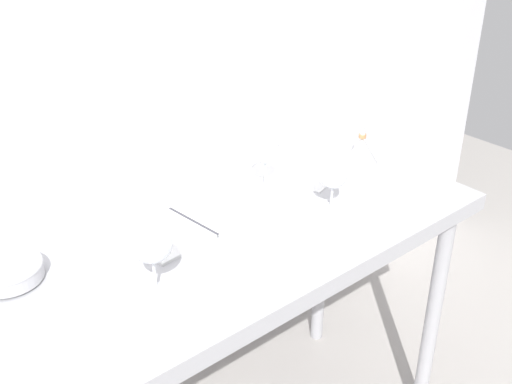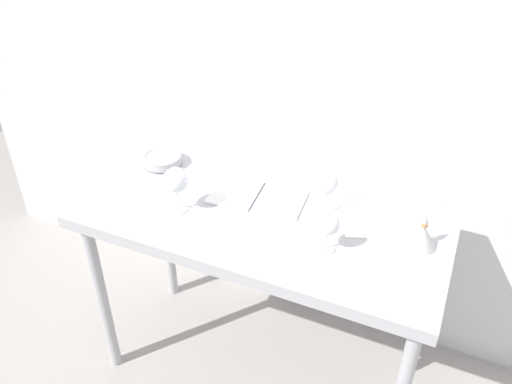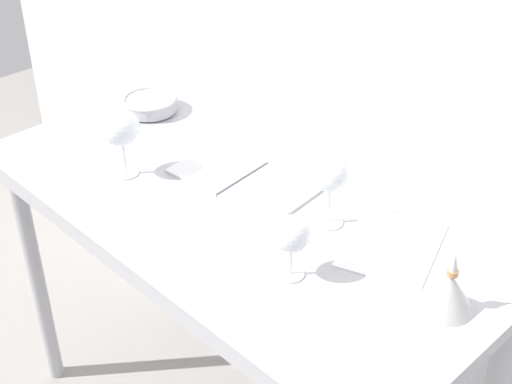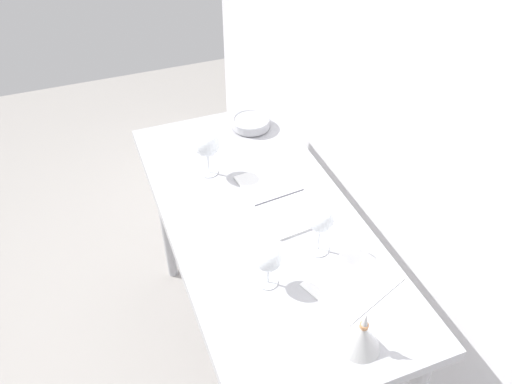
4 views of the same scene
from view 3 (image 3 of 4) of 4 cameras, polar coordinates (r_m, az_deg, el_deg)
back_wall at (r=1.97m, az=8.89°, el=14.53°), size 3.80×0.04×2.60m
steel_counter at (r=1.87m, az=-1.88°, el=-3.66°), size 1.40×0.65×0.90m
wine_glass_near_left at (r=1.90m, az=-10.43°, el=4.82°), size 0.10×0.10×0.19m
wine_glass_far_right at (r=1.69m, az=5.80°, el=1.11°), size 0.08×0.08×0.17m
wine_glass_near_right at (r=1.54m, az=2.76°, el=-3.39°), size 0.08×0.08×0.15m
open_notebook at (r=1.90m, az=-1.01°, el=0.97°), size 0.39×0.24×0.01m
tasting_sheet_upper at (r=1.71m, az=10.52°, el=-4.03°), size 0.28×0.31×0.00m
tasting_bowl at (r=2.25m, az=-8.24°, el=6.79°), size 0.17×0.17×0.05m
decanter_funnel at (r=1.54m, az=14.74°, el=-7.45°), size 0.11×0.11×0.14m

